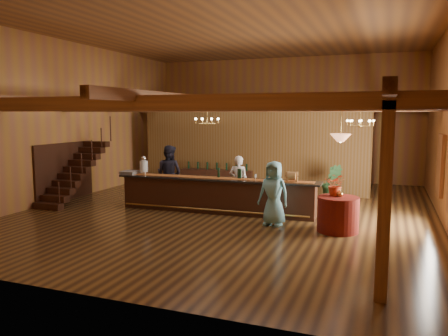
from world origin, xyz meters
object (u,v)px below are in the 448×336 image
(guest, at_px, (274,193))
(chandelier_left, at_px, (207,121))
(round_table, at_px, (338,214))
(bartender, at_px, (239,182))
(pendant_lamp, at_px, (341,138))
(tasting_bar, at_px, (216,195))
(floor_plant, at_px, (332,182))
(staff_second, at_px, (169,174))
(chandelier_right, at_px, (360,123))
(beverage_dispenser, at_px, (144,165))
(backbar_shelf, at_px, (217,180))
(raffle_drum, at_px, (292,176))

(guest, bearing_deg, chandelier_left, 160.10)
(round_table, relative_size, bartender, 0.62)
(round_table, relative_size, guest, 0.60)
(pendant_lamp, distance_m, guest, 2.30)
(tasting_bar, xyz_separation_m, bartender, (0.46, 0.76, 0.31))
(round_table, relative_size, floor_plant, 0.82)
(tasting_bar, xyz_separation_m, staff_second, (-2.06, 0.84, 0.44))
(chandelier_left, xyz_separation_m, chandelier_right, (4.54, 1.26, -0.05))
(beverage_dispenser, bearing_deg, chandelier_right, 15.27)
(chandelier_left, distance_m, pendant_lamp, 4.50)
(beverage_dispenser, bearing_deg, floor_plant, 29.78)
(tasting_bar, relative_size, beverage_dispenser, 10.56)
(staff_second, distance_m, guest, 4.44)
(backbar_shelf, xyz_separation_m, floor_plant, (4.50, -0.52, 0.23))
(beverage_dispenser, distance_m, guest, 4.63)
(guest, bearing_deg, pendant_lamp, 6.77)
(tasting_bar, bearing_deg, backbar_shelf, 109.12)
(round_table, xyz_separation_m, chandelier_left, (-4.24, 1.48, 2.33))
(floor_plant, bearing_deg, beverage_dispenser, -150.22)
(backbar_shelf, bearing_deg, round_table, -47.70)
(raffle_drum, bearing_deg, pendant_lamp, -35.99)
(raffle_drum, relative_size, round_table, 0.33)
(pendant_lamp, distance_m, bartender, 4.03)
(beverage_dispenser, relative_size, pendant_lamp, 0.67)
(tasting_bar, xyz_separation_m, guest, (2.02, -0.92, 0.34))
(tasting_bar, height_order, chandelier_right, chandelier_right)
(bartender, xyz_separation_m, floor_plant, (2.61, 2.39, -0.21))
(raffle_drum, relative_size, guest, 0.19)
(beverage_dispenser, bearing_deg, staff_second, 63.31)
(tasting_bar, relative_size, pendant_lamp, 7.04)
(tasting_bar, xyz_separation_m, backbar_shelf, (-1.43, 3.67, -0.13))
(backbar_shelf, xyz_separation_m, bartender, (1.89, -2.91, 0.44))
(beverage_dispenser, distance_m, round_table, 6.37)
(round_table, bearing_deg, raffle_drum, 144.01)
(pendant_lamp, bearing_deg, raffle_drum, 144.01)
(tasting_bar, distance_m, beverage_dispenser, 2.63)
(raffle_drum, distance_m, chandelier_left, 3.25)
(chandelier_right, xyz_separation_m, pendant_lamp, (-0.30, -2.73, -0.33))
(backbar_shelf, relative_size, chandelier_right, 3.58)
(tasting_bar, height_order, guest, guest)
(pendant_lamp, bearing_deg, staff_second, 162.42)
(round_table, distance_m, chandelier_left, 5.06)
(tasting_bar, bearing_deg, bartender, 56.58)
(guest, bearing_deg, round_table, 6.77)
(chandelier_right, bearing_deg, floor_plant, 124.28)
(chandelier_right, distance_m, guest, 3.82)
(chandelier_right, relative_size, pendant_lamp, 0.89)
(tasting_bar, height_order, bartender, bartender)
(chandelier_right, height_order, staff_second, chandelier_right)
(chandelier_left, height_order, floor_plant, chandelier_left)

